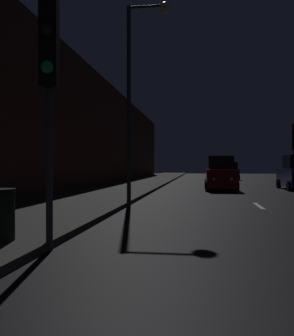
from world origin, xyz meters
The scene contains 10 objects.
ground centered at (0.00, 24.50, -0.01)m, with size 26.35×84.00×0.02m, color black.
sidewalk_left centered at (-6.98, 24.50, 0.07)m, with size 4.40×84.00×0.15m, color #33302D.
building_facade_left centered at (-9.58, 21.00, 3.99)m, with size 0.80×63.00×7.97m, color #472319.
lane_centerline centered at (0.00, 13.96, 0.01)m, with size 0.16×24.01×0.01m.
traffic_light_near_left centered at (-4.77, 2.42, 3.45)m, with size 0.37×0.48×4.76m.
traffic_light_far_right centered at (4.67, 24.44, 3.29)m, with size 0.33×0.47×4.57m.
streetlamp_overhead centered at (-4.44, 10.20, 5.06)m, with size 1.70×0.44×7.71m.
trash_bin_curbside centered at (-5.70, 2.41, 0.62)m, with size 0.55×0.55×0.93m.
car_approaching_headlights centered at (-0.91, 19.14, 0.95)m, with size 1.91×4.14×2.08m.
car_distant_taillights centered at (1.06, 36.26, 0.86)m, with size 1.72×3.72×1.87m.
Camera 1 is at (-2.14, -3.68, 1.49)m, focal length 39.15 mm.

